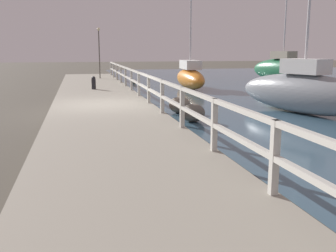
{
  "coord_description": "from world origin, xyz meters",
  "views": [
    {
      "loc": [
        -0.79,
        -13.71,
        2.14
      ],
      "look_at": [
        1.49,
        -3.71,
        0.15
      ],
      "focal_mm": 42.0,
      "sensor_mm": 36.0,
      "label": 1
    }
  ],
  "objects_px": {
    "dock_lamp": "(99,46)",
    "sailboat_green": "(283,69)",
    "sailboat_orange": "(190,77)",
    "mooring_bollard": "(94,83)",
    "sailboat_gray": "(304,91)"
  },
  "relations": [
    {
      "from": "dock_lamp",
      "to": "sailboat_green",
      "type": "relative_size",
      "value": 0.47
    },
    {
      "from": "dock_lamp",
      "to": "sailboat_green",
      "type": "distance_m",
      "value": 12.43
    },
    {
      "from": "dock_lamp",
      "to": "sailboat_orange",
      "type": "bearing_deg",
      "value": -48.86
    },
    {
      "from": "mooring_bollard",
      "to": "dock_lamp",
      "type": "bearing_deg",
      "value": 84.55
    },
    {
      "from": "mooring_bollard",
      "to": "dock_lamp",
      "type": "relative_size",
      "value": 0.19
    },
    {
      "from": "sailboat_orange",
      "to": "sailboat_gray",
      "type": "bearing_deg",
      "value": -77.85
    },
    {
      "from": "mooring_bollard",
      "to": "sailboat_gray",
      "type": "height_order",
      "value": "sailboat_gray"
    },
    {
      "from": "dock_lamp",
      "to": "sailboat_green",
      "type": "height_order",
      "value": "sailboat_green"
    },
    {
      "from": "sailboat_gray",
      "to": "dock_lamp",
      "type": "bearing_deg",
      "value": 93.16
    },
    {
      "from": "dock_lamp",
      "to": "sailboat_gray",
      "type": "xyz_separation_m",
      "value": [
        6.02,
        -14.75,
        -1.64
      ]
    },
    {
      "from": "sailboat_orange",
      "to": "dock_lamp",
      "type": "bearing_deg",
      "value": 135.27
    },
    {
      "from": "mooring_bollard",
      "to": "dock_lamp",
      "type": "height_order",
      "value": "dock_lamp"
    },
    {
      "from": "mooring_bollard",
      "to": "sailboat_gray",
      "type": "xyz_separation_m",
      "value": [
        6.74,
        -7.29,
        0.17
      ]
    },
    {
      "from": "dock_lamp",
      "to": "sailboat_gray",
      "type": "bearing_deg",
      "value": -67.79
    },
    {
      "from": "dock_lamp",
      "to": "sailboat_green",
      "type": "bearing_deg",
      "value": -10.61
    }
  ]
}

